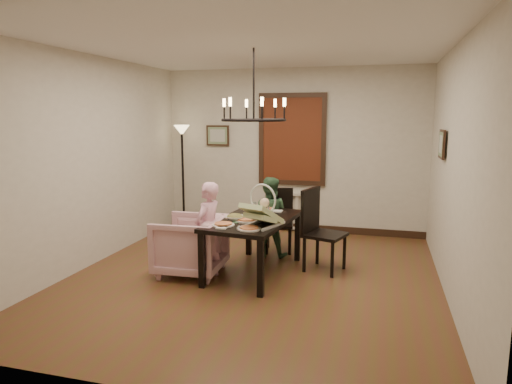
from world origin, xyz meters
The scene contains 17 objects.
room_shell centered at (0.00, 0.37, 1.40)m, with size 4.51×5.00×2.81m.
dining_table centered at (-0.04, 0.18, 0.63)m, with size 1.03×1.61×0.71m.
chair_far centered at (0.06, 1.20, 0.47)m, with size 0.41×0.41×0.94m, color black, non-canonical shape.
chair_right centered at (0.83, 0.52, 0.54)m, with size 0.48×0.48×1.08m, color black, non-canonical shape.
armchair centered at (-0.82, -0.05, 0.37)m, with size 0.80×0.83×0.75m, color #CE9DA3.
elderly_woman centered at (-0.53, -0.14, 0.50)m, with size 0.37×0.24×1.00m, color #E9A4BE.
seated_man centered at (-0.03, 0.95, 0.48)m, with size 0.46×0.36×0.95m, color #3A613F.
baby_bouncer centered at (0.16, -0.18, 0.89)m, with size 0.39×0.53×0.35m, color #BFD492, non-canonical shape.
salad_bowl centered at (-0.24, 0.03, 0.75)m, with size 0.29×0.29×0.07m, color white.
pizza_platter centered at (-0.09, 0.04, 0.73)m, with size 0.30×0.30×0.04m, color tan.
drinking_glass centered at (0.02, 0.36, 0.79)m, with size 0.07×0.07×0.15m, color silver.
window_blinds centered at (0.00, 2.46, 1.60)m, with size 1.00×0.03×1.40m, color maroon.
radiator centered at (0.00, 2.48, 0.35)m, with size 0.92×0.12×0.62m, color silver, non-canonical shape.
picture_back centered at (-1.35, 2.47, 1.65)m, with size 0.42×0.03×0.36m, color black.
picture_right centered at (2.21, 0.90, 1.65)m, with size 0.42×0.03×0.36m, color black.
floor_lamp centered at (-1.90, 2.15, 0.90)m, with size 0.30×0.30×1.80m, color black, non-canonical shape.
chandelier centered at (-0.04, 0.18, 1.95)m, with size 0.80×0.80×0.04m, color black.
Camera 1 is at (1.49, -5.23, 2.01)m, focal length 32.00 mm.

